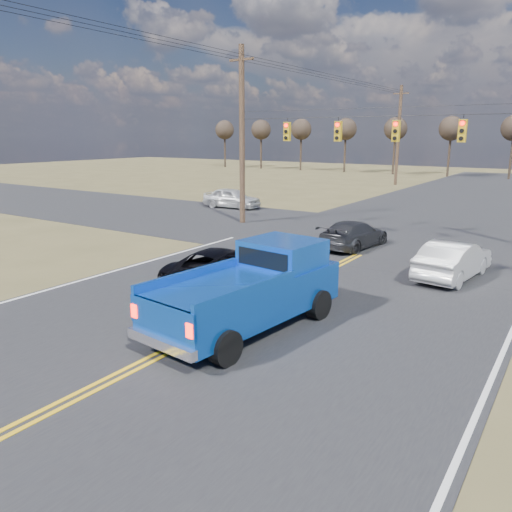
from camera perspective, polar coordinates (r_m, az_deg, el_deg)
The scene contains 12 objects.
ground at distance 11.29m, azimuth -17.37°, elevation -14.00°, with size 160.00×160.00×0.00m, color brown.
road_main at distance 18.70m, azimuth 6.95°, elevation -2.33°, with size 14.00×120.00×0.02m, color #28282B.
road_cross at distance 25.92m, azimuth 14.96°, elevation 1.80°, with size 120.00×12.00×0.02m, color #28282B.
signal_gantry at distance 25.05m, azimuth 16.64°, elevation 12.99°, with size 19.60×4.83×10.00m.
utility_poles at distance 24.46m, azimuth 14.95°, elevation 13.47°, with size 19.60×58.32×10.00m.
treeline at distance 34.03m, azimuth 20.64°, elevation 13.81°, with size 87.00×117.80×7.40m.
pickup_truck at distance 13.41m, azimuth -0.47°, elevation -3.87°, with size 2.89×6.15×2.23m.
silver_suv at distance 15.38m, azimuth -2.91°, elevation -3.00°, with size 1.69×4.21×1.43m, color #B3B6BC.
black_suv at distance 17.46m, azimuth -3.64°, elevation -1.18°, with size 2.18×4.72×1.31m, color black.
white_car_queue at distance 19.53m, azimuth 21.62°, elevation -0.40°, with size 1.48×4.24×1.40m, color silver.
dgrey_car_queue at distance 23.62m, azimuth 11.12°, elevation 2.45°, with size 1.77×4.35×1.26m, color #303135.
cross_car_west at distance 35.94m, azimuth -2.79°, elevation 6.63°, with size 4.25×1.71×1.45m, color silver.
Camera 1 is at (7.99, -6.12, 5.13)m, focal length 35.00 mm.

